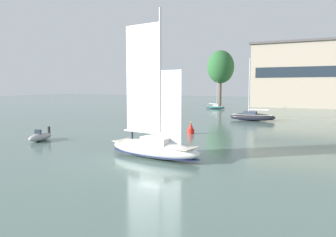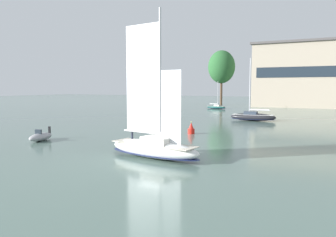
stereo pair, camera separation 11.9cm
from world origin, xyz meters
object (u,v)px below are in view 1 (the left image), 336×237
at_px(tree_shore_center, 221,67).
at_px(sailboat_moored_near_marina, 215,107).
at_px(motor_tender, 40,137).
at_px(channel_buoy, 191,129).
at_px(sailboat_main, 154,146).
at_px(sailboat_moored_far_slip, 252,117).

height_order(tree_shore_center, sailboat_moored_near_marina, tree_shore_center).
relative_size(motor_tender, channel_buoy, 2.46).
bearing_deg(sailboat_main, motor_tender, 172.51).
height_order(sailboat_main, motor_tender, sailboat_main).
relative_size(tree_shore_center, channel_buoy, 11.06).
relative_size(tree_shore_center, motor_tender, 4.49).
height_order(sailboat_moored_near_marina, channel_buoy, sailboat_moored_near_marina).
distance_m(sailboat_main, channel_buoy, 16.21).
relative_size(sailboat_moored_far_slip, motor_tender, 2.81).
relative_size(sailboat_main, channel_buoy, 7.75).
bearing_deg(sailboat_main, sailboat_moored_far_slip, 88.33).
xyz_separation_m(motor_tender, channel_buoy, (14.15, 13.73, 0.18)).
xyz_separation_m(tree_shore_center, sailboat_moored_near_marina, (4.21, -18.31, -12.92)).
bearing_deg(sailboat_moored_near_marina, sailboat_main, -76.66).
xyz_separation_m(sailboat_main, sailboat_moored_near_marina, (-16.00, 67.44, -0.51)).
bearing_deg(motor_tender, sailboat_main, -7.49).
xyz_separation_m(sailboat_main, motor_tender, (-16.98, 2.23, -0.57)).
bearing_deg(motor_tender, tree_shore_center, 92.21).
relative_size(sailboat_moored_near_marina, motor_tender, 1.92).
distance_m(tree_shore_center, motor_tender, 84.58).
xyz_separation_m(tree_shore_center, sailboat_main, (20.20, -85.75, -12.41)).
bearing_deg(sailboat_moored_far_slip, sailboat_main, -91.67).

